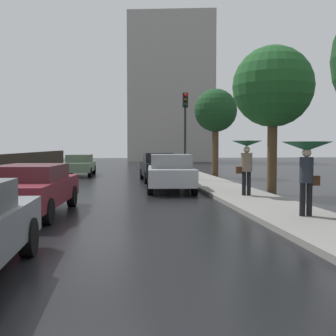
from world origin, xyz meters
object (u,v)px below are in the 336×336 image
car_silver_mid_road (171,172)px  car_black_far_lane (158,167)px  car_maroon_behind_camera (31,188)px  traffic_light (185,120)px  street_tree_near (273,87)px  street_tree_mid (216,111)px  pedestrian_with_umbrella_far (247,153)px  car_green_far_ahead (80,164)px  pedestrian_with_umbrella_near (307,154)px

car_silver_mid_road → car_black_far_lane: 4.86m
car_maroon_behind_camera → traffic_light: (5.84, 9.76, 2.52)m
car_silver_mid_road → car_black_far_lane: bearing=95.1°
car_silver_mid_road → car_maroon_behind_camera: (-4.52, -5.46, -0.06)m
street_tree_near → street_tree_mid: (-0.00, 9.24, -0.12)m
pedestrian_with_umbrella_far → traffic_light: bearing=-86.1°
car_green_far_ahead → street_tree_mid: (8.29, -2.15, 3.26)m
car_black_far_lane → traffic_light: traffic_light is taller
traffic_light → street_tree_mid: 4.02m
car_green_far_ahead → car_black_far_lane: car_black_far_lane is taller
pedestrian_with_umbrella_far → pedestrian_with_umbrella_near: bearing=88.1°
pedestrian_with_umbrella_near → car_silver_mid_road: bearing=-75.1°
car_green_far_ahead → traffic_light: size_ratio=1.03×
car_green_far_ahead → street_tree_near: (8.29, -11.39, 3.38)m
car_maroon_behind_camera → traffic_light: bearing=-116.4°
street_tree_near → pedestrian_with_umbrella_far: bearing=-138.1°
street_tree_near → street_tree_mid: street_tree_near is taller
traffic_light → car_green_far_ahead: bearing=138.1°
pedestrian_with_umbrella_near → pedestrian_with_umbrella_far: size_ratio=0.96×
car_green_far_ahead → car_silver_mid_road: bearing=116.8°
car_silver_mid_road → car_green_far_ahead: 10.65m
car_maroon_behind_camera → pedestrian_with_umbrella_near: (6.93, -1.91, 0.92)m
car_maroon_behind_camera → car_black_far_lane: bearing=-108.9°
pedestrian_with_umbrella_near → street_tree_near: size_ratio=0.32×
car_green_far_ahead → car_black_far_lane: 6.58m
street_tree_near → car_black_far_lane: bearing=119.4°
car_silver_mid_road → pedestrian_with_umbrella_near: (2.40, -7.37, 0.87)m
car_green_far_ahead → pedestrian_with_umbrella_far: pedestrian_with_umbrella_far is taller
car_maroon_behind_camera → street_tree_mid: size_ratio=0.88×
pedestrian_with_umbrella_far → street_tree_near: street_tree_near is taller
car_maroon_behind_camera → street_tree_mid: (8.22, 12.92, 3.25)m
car_black_far_lane → traffic_light: size_ratio=0.89×
car_green_far_ahead → street_tree_mid: 9.17m
pedestrian_with_umbrella_far → traffic_light: size_ratio=0.42×
street_tree_near → car_green_far_ahead: bearing=126.1°
car_black_far_lane → street_tree_near: 8.31m
car_silver_mid_road → car_green_far_ahead: car_silver_mid_road is taller
traffic_light → street_tree_mid: (2.38, 3.16, 0.73)m
pedestrian_with_umbrella_far → street_tree_mid: 10.86m
pedestrian_with_umbrella_near → car_green_far_ahead: bearing=-70.8°
pedestrian_with_umbrella_far → traffic_light: 7.59m
street_tree_near → street_tree_mid: 9.24m
car_black_far_lane → street_tree_mid: size_ratio=0.75×
pedestrian_with_umbrella_near → car_black_far_lane: bearing=-81.9°
traffic_light → street_tree_mid: bearing=53.1°
street_tree_mid → traffic_light: bearing=-126.9°
car_green_far_ahead → street_tree_near: 14.49m
car_black_far_lane → street_tree_mid: 5.57m
car_green_far_ahead → traffic_light: (5.92, -5.31, 2.54)m
car_silver_mid_road → car_black_far_lane: (-0.05, 4.86, -0.02)m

